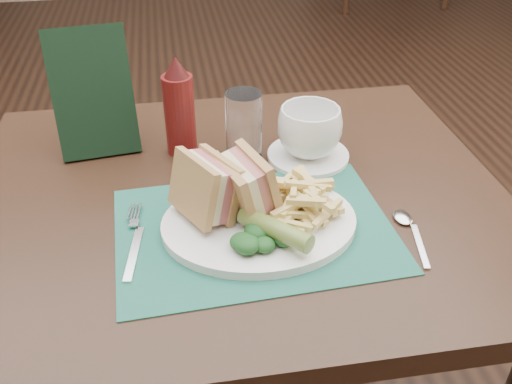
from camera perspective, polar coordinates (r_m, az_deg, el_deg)
floor at (r=1.83m, az=-3.51°, el=-10.73°), size 7.00×7.00×0.00m
table_main at (r=1.21m, az=-1.43°, el=-14.77°), size 0.90×0.75×0.75m
placemat at (r=0.88m, az=-0.16°, el=-3.75°), size 0.43×0.32×0.00m
plate at (r=0.88m, az=0.32°, el=-3.12°), size 0.30×0.24×0.01m
sandwich_half_a at (r=0.85m, az=-6.29°, el=0.05°), size 0.12×0.13×0.10m
sandwich_half_b at (r=0.85m, az=-2.09°, el=0.42°), size 0.10×0.12×0.10m
kale_garnish at (r=0.82m, az=0.81°, el=-4.30°), size 0.11×0.08×0.03m
pickle_spear at (r=0.82m, az=1.93°, el=-3.73°), size 0.10×0.11×0.03m
fries_pile at (r=0.87m, az=4.59°, el=-0.31°), size 0.18×0.20×0.06m
fork at (r=0.87m, az=-12.13°, el=-4.55°), size 0.06×0.17×0.01m
spoon at (r=0.90m, az=15.50°, el=-4.07°), size 0.06×0.15×0.01m
saucer at (r=1.06m, az=5.22°, el=3.64°), size 0.17×0.17×0.01m
coffee_cup at (r=1.03m, az=5.37°, el=6.06°), size 0.16×0.16×0.09m
drinking_glass at (r=1.02m, az=-1.22°, el=6.51°), size 0.08×0.08×0.13m
ketchup_bottle at (r=1.04m, az=-7.71°, el=8.51°), size 0.06×0.06×0.19m
check_presenter at (r=1.08m, az=-16.02°, el=9.50°), size 0.15×0.10×0.23m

